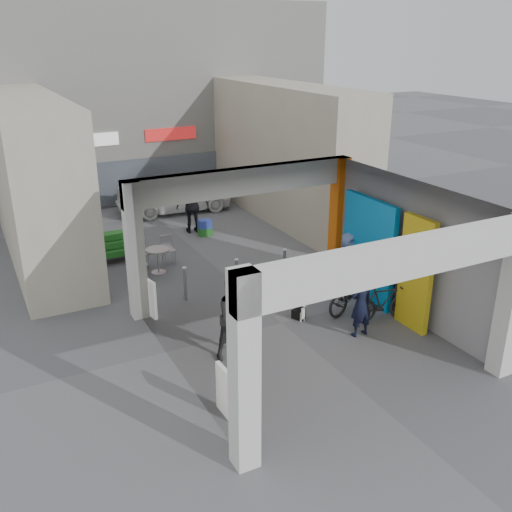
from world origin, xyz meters
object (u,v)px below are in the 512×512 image
produce_stand (119,249)px  cafe_set (151,260)px  white_van (174,193)px  man_crates (192,206)px  border_collie (300,311)px  bicycle_front (355,291)px  man_elderly (348,262)px  bicycle_rear (383,302)px  man_back_turned (235,318)px  man_with_dog (361,304)px

produce_stand → cafe_set: bearing=-82.5°
white_van → man_crates: bearing=178.3°
produce_stand → border_collie: 6.76m
bicycle_front → cafe_set: bearing=23.0°
man_elderly → bicycle_front: (-0.55, -1.11, -0.31)m
produce_stand → bicycle_rear: 8.51m
bicycle_front → white_van: size_ratio=0.45×
man_back_turned → man_crates: size_ratio=0.95×
white_van → cafe_set: bearing=157.9°
bicycle_front → man_crates: bearing=-4.3°
bicycle_front → white_van: 10.51m
man_back_turned → man_crates: 8.64m
cafe_set → man_back_turned: 5.64m
man_with_dog → man_back_turned: size_ratio=0.87×
cafe_set → white_van: white_van is taller
produce_stand → white_van: size_ratio=0.30×
man_back_turned → white_van: (2.58, 11.08, -0.17)m
produce_stand → bicycle_rear: bicycle_rear is taller
cafe_set → bicycle_rear: size_ratio=0.90×
cafe_set → man_with_dog: (3.14, -6.13, 0.49)m
man_elderly → border_collie: bearing=-168.6°
border_collie → white_van: white_van is taller
bicycle_rear → white_van: bearing=18.0°
man_back_turned → bicycle_rear: 3.99m
man_with_dog → man_back_turned: 3.05m
bicycle_front → bicycle_rear: bearing=-177.7°
man_elderly → produce_stand: bearing=121.4°
produce_stand → bicycle_front: (4.49, -6.24, 0.18)m
produce_stand → bicycle_rear: (4.74, -7.07, 0.15)m
border_collie → man_with_dog: size_ratio=0.37×
produce_stand → border_collie: bearing=-83.5°
man_back_turned → white_van: 11.38m
cafe_set → border_collie: (2.30, -4.82, -0.08)m
produce_stand → man_back_turned: (0.78, -6.88, 0.59)m
man_crates → bicycle_front: man_crates is taller
man_back_turned → white_van: man_back_turned is taller
border_collie → man_elderly: man_elderly is taller
man_with_dog → bicycle_rear: size_ratio=0.98×
cafe_set → man_elderly: man_elderly is taller
produce_stand → man_elderly: bearing=-64.8°
man_back_turned → bicycle_front: (3.71, 0.64, -0.41)m
man_back_turned → produce_stand: bearing=89.2°
man_with_dog → white_van: (-0.42, 11.60, -0.05)m
man_crates → bicycle_rear: 8.70m
man_with_dog → man_crates: man_crates is taller
bicycle_rear → white_van: size_ratio=0.37×
bicycle_front → border_collie: bearing=69.6°
man_crates → white_van: size_ratio=0.44×
man_elderly → bicycle_front: man_elderly is taller
man_back_turned → bicycle_rear: bearing=-10.0°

